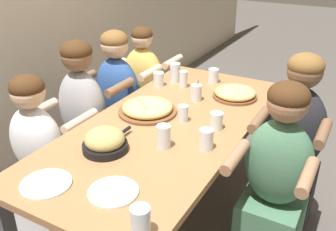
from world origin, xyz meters
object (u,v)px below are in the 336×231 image
pizza_board_main (147,109)px  diner_far_midleft (41,163)px  drinking_glass_d (159,80)px  empty_plate_a (113,192)px  drinking_glass_i (183,80)px  diner_near_midright (291,151)px  drinking_glass_g (213,76)px  drinking_glass_a (216,122)px  diner_far_center (85,128)px  pizza_board_second (235,94)px  diner_far_midright (119,108)px  drinking_glass_f (141,223)px  drinking_glass_c (183,114)px  drinking_glass_b (164,138)px  drinking_glass_e (175,73)px  skillet_bowl (105,141)px  drinking_glass_h (206,140)px  cocktail_glass_blue (197,94)px  empty_plate_b (46,184)px  diner_far_right (144,96)px  diner_near_center (275,187)px

pizza_board_main → diner_far_midleft: size_ratio=0.35×
drinking_glass_d → empty_plate_a: bearing=-158.5°
drinking_glass_d → drinking_glass_i: drinking_glass_i is taller
drinking_glass_i → diner_near_midright: 0.91m
drinking_glass_d → diner_far_midleft: (-0.91, 0.31, -0.30)m
drinking_glass_i → drinking_glass_g: bearing=-38.6°
drinking_glass_a → diner_far_center: bearing=94.5°
drinking_glass_i → drinking_glass_d: bearing=110.0°
pizza_board_second → diner_far_midright: 0.93m
drinking_glass_d → drinking_glass_f: (-1.35, -0.71, 0.01)m
drinking_glass_c → diner_far_midleft: diner_far_midleft is taller
drinking_glass_d → drinking_glass_b: bearing=-147.9°
drinking_glass_b → diner_far_midleft: size_ratio=0.12×
diner_near_midright → pizza_board_main: bearing=20.8°
diner_near_midright → drinking_glass_e: bearing=-14.2°
drinking_glass_c → drinking_glass_f: drinking_glass_f is taller
drinking_glass_a → drinking_glass_e: drinking_glass_e is taller
drinking_glass_a → diner_far_midleft: diner_far_midleft is taller
skillet_bowl → drinking_glass_b: drinking_glass_b is taller
drinking_glass_a → drinking_glass_h: drinking_glass_h is taller
empty_plate_a → cocktail_glass_blue: (1.08, 0.11, 0.04)m
pizza_board_main → diner_far_center: bearing=96.9°
pizza_board_main → drinking_glass_a: (0.02, -0.46, 0.02)m
pizza_board_second → drinking_glass_c: 0.52m
drinking_glass_a → drinking_glass_e: (0.55, 0.56, 0.03)m
empty_plate_b → diner_far_right: size_ratio=0.21×
empty_plate_a → drinking_glass_h: (0.54, -0.20, 0.04)m
empty_plate_b → drinking_glass_f: (-0.05, -0.54, 0.05)m
drinking_glass_b → drinking_glass_d: (0.75, 0.47, -0.01)m
drinking_glass_h → diner_far_right: diner_far_right is taller
diner_far_right → diner_near_midright: bearing=-16.1°
drinking_glass_f → diner_far_midright: diner_far_midright is taller
drinking_glass_d → diner_far_center: size_ratio=0.09×
pizza_board_main → drinking_glass_h: (-0.22, -0.50, 0.02)m
drinking_glass_f → diner_near_center: bearing=-20.1°
drinking_glass_d → diner_far_midright: diner_far_midright is taller
empty_plate_a → diner_near_center: size_ratio=0.20×
drinking_glass_h → drinking_glass_i: 0.87m
diner_far_center → diner_far_midright: bearing=90.0°
empty_plate_a → diner_near_center: 0.91m
drinking_glass_d → drinking_glass_h: size_ratio=0.91×
pizza_board_second → diner_far_midleft: 1.35m
diner_near_midright → drinking_glass_a: bearing=38.2°
drinking_glass_h → pizza_board_main: bearing=66.3°
empty_plate_b → diner_near_midright: diner_near_midright is taller
empty_plate_a → drinking_glass_e: drinking_glass_e is taller
diner_far_right → diner_far_midleft: bearing=-90.0°
empty_plate_a → empty_plate_b: same height
pizza_board_second → drinking_glass_b: size_ratio=2.38×
drinking_glass_a → drinking_glass_g: drinking_glass_g is taller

